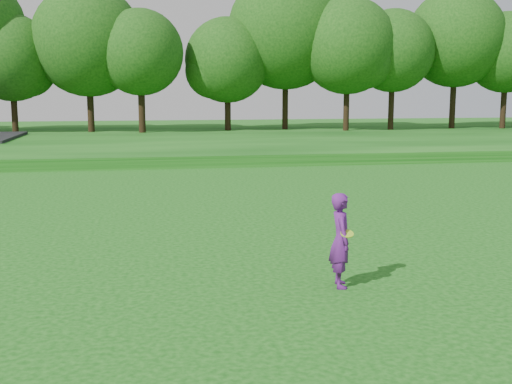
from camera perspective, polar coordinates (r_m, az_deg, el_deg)
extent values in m
plane|color=#0F480D|center=(13.67, 5.33, -7.42)|extent=(140.00, 140.00, 0.00)
cube|color=#0F480D|center=(46.90, -5.68, 4.69)|extent=(130.00, 30.00, 0.60)
cube|color=gray|center=(33.04, -3.82, 2.38)|extent=(130.00, 1.60, 0.04)
imported|color=#621B7A|center=(12.78, 7.56, -4.26)|extent=(0.53, 0.74, 1.89)
cylinder|color=#A5D721|center=(12.57, 8.10, -3.68)|extent=(0.26, 0.25, 0.13)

